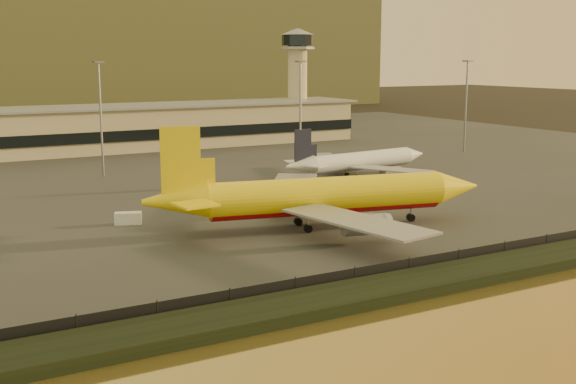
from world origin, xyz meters
The scene contains 11 objects.
ground centered at (0.00, 0.00, 0.00)m, with size 900.00×900.00×0.00m, color black.
embankment centered at (0.00, -17.00, 0.70)m, with size 320.00×7.00×1.40m, color black.
tarmac centered at (0.00, 95.00, 0.10)m, with size 320.00×220.00×0.20m, color #2D2D2D.
perimeter_fence centered at (0.00, -13.00, 1.30)m, with size 300.00×0.05×2.20m, color black.
terminal_building centered at (-14.52, 125.55, 6.25)m, with size 202.00×25.00×12.60m.
control_tower centered at (70.00, 131.00, 21.66)m, with size 11.20×11.20×35.50m.
apron_light_masts centered at (15.00, 75.00, 15.70)m, with size 152.20×12.20×25.40m.
dhl_cargo_jet centered at (6.15, 13.89, 5.12)m, with size 54.83×52.80×16.48m.
white_narrowbody_jet centered at (39.62, 51.31, 3.63)m, with size 40.00×38.82×11.49m.
gse_vehicle_yellow centered at (3.54, 24.94, 0.99)m, with size 3.51×1.58×1.58m, color yellow.
gse_vehicle_white centered at (-19.41, 31.11, 1.15)m, with size 4.20×1.89×1.89m, color white.
Camera 1 is at (-52.41, -79.38, 26.52)m, focal length 45.00 mm.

